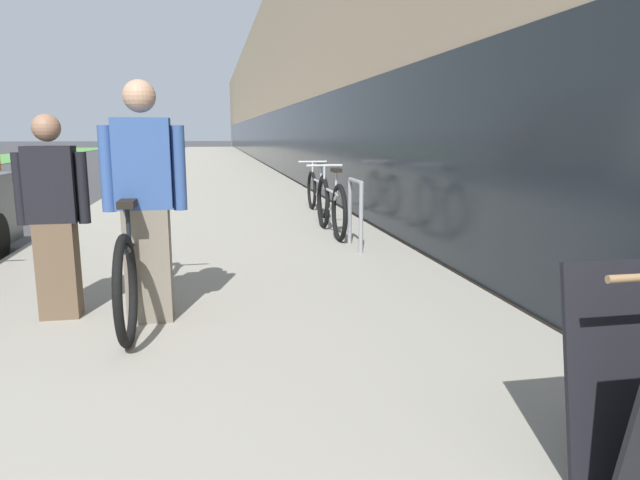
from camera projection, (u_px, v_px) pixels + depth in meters
The scene contains 8 objects.
sidewalk_slab at pixel (211, 168), 23.80m from camera, with size 4.69×70.00×0.15m.
storefront_facade at pixel (341, 97), 32.24m from camera, with size 10.01×70.00×7.12m.
tandem_bicycle at pixel (140, 260), 4.48m from camera, with size 0.52×2.37×0.94m.
person_rider at pixel (145, 203), 4.14m from camera, with size 0.60×0.23×1.75m.
person_bystander at pixel (54, 218), 4.22m from camera, with size 0.52×0.20×1.52m.
bike_rack_hoop at pixel (355, 207), 6.83m from camera, with size 0.05×0.60×0.84m.
cruiser_bike_nearest at pixel (331, 206), 7.85m from camera, with size 0.52×1.82×0.94m.
cruiser_bike_middle at pixel (317, 192), 9.92m from camera, with size 0.52×1.79×0.89m.
Camera 1 is at (6.01, -3.38, 1.53)m, focal length 32.00 mm.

